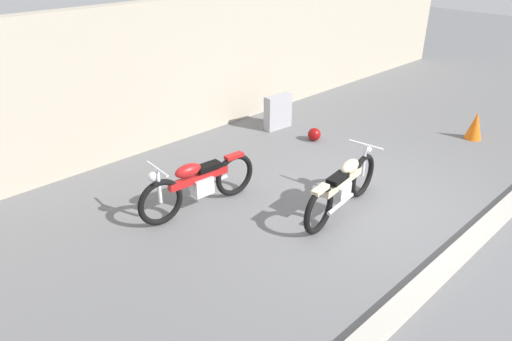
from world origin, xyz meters
TOP-DOWN VIEW (x-y plane):
  - ground_plane at (0.00, 0.00)m, footprint 40.00×40.00m
  - building_wall at (0.00, 4.18)m, footprint 18.00×0.30m
  - curb_strip at (0.00, -1.49)m, footprint 18.00×0.24m
  - stone_marker at (1.31, 3.13)m, footprint 0.62×0.25m
  - helmet at (1.35, 2.18)m, footprint 0.26×0.26m
  - traffic_cone at (3.72, 0.05)m, footprint 0.32×0.32m
  - motorcycle_red at (-1.84, 1.72)m, footprint 1.98×0.55m
  - motorcycle_cream at (-0.39, 0.20)m, footprint 1.95×0.58m

SIDE VIEW (x-z plane):
  - ground_plane at x=0.00m, z-range 0.00..0.00m
  - curb_strip at x=0.00m, z-range 0.00..0.12m
  - helmet at x=1.35m, z-range 0.00..0.26m
  - traffic_cone at x=3.72m, z-range 0.00..0.55m
  - stone_marker at x=1.31m, z-range 0.00..0.71m
  - motorcycle_cream at x=-0.39m, z-range -0.02..0.86m
  - motorcycle_red at x=-1.84m, z-range -0.02..0.87m
  - building_wall at x=0.00m, z-range 0.00..2.64m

